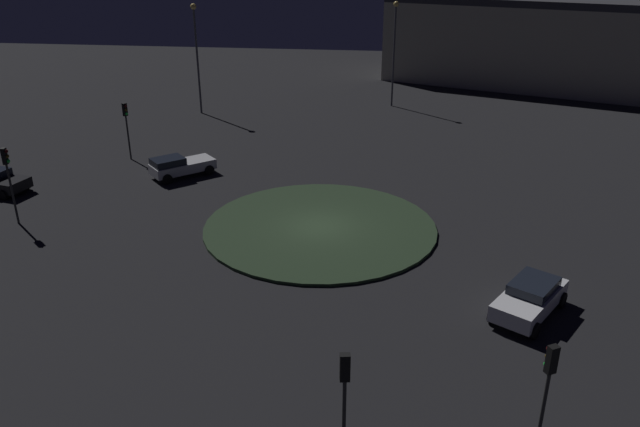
% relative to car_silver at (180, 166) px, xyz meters
% --- Properties ---
extents(ground_plane, '(120.71, 120.71, 0.00)m').
position_rel_car_silver_xyz_m(ground_plane, '(-6.97, -10.32, -0.75)').
color(ground_plane, black).
extents(roundabout_island, '(12.72, 12.72, 0.16)m').
position_rel_car_silver_xyz_m(roundabout_island, '(-6.97, -10.32, -0.67)').
color(roundabout_island, '#263823').
rests_on(roundabout_island, ground_plane).
extents(car_silver, '(4.08, 4.21, 1.42)m').
position_rel_car_silver_xyz_m(car_silver, '(0.00, 0.00, 0.00)').
color(car_silver, silver).
rests_on(car_silver, ground_plane).
extents(car_white, '(4.46, 3.71, 1.47)m').
position_rel_car_silver_xyz_m(car_white, '(-14.28, -20.14, 0.04)').
color(car_white, white).
rests_on(car_white, ground_plane).
extents(traffic_light_northeast, '(0.37, 0.40, 4.10)m').
position_rel_car_silver_xyz_m(traffic_light_northeast, '(2.95, 4.70, 2.17)').
color(traffic_light_northeast, '#2D2D2D').
rests_on(traffic_light_northeast, ground_plane).
extents(traffic_light_southwest, '(0.40, 0.37, 4.02)m').
position_rel_car_silver_xyz_m(traffic_light_southwest, '(-22.40, -18.96, 2.12)').
color(traffic_light_southwest, '#2D2D2D').
rests_on(traffic_light_southwest, ground_plane).
extents(traffic_light_west, '(0.38, 0.33, 3.74)m').
position_rel_car_silver_xyz_m(traffic_light_west, '(-23.15, -13.14, 1.93)').
color(traffic_light_west, '#2D2D2D').
rests_on(traffic_light_west, ground_plane).
extents(traffic_light_north, '(0.32, 0.37, 4.39)m').
position_rel_car_silver_xyz_m(traffic_light_north, '(-8.48, 6.43, 2.37)').
color(traffic_light_north, '#2D2D2D').
rests_on(traffic_light_north, ground_plane).
extents(streetlamp_northeast, '(0.51, 0.51, 9.55)m').
position_rel_car_silver_xyz_m(streetlamp_northeast, '(16.35, 3.64, 5.29)').
color(streetlamp_northeast, '#4C4C51').
rests_on(streetlamp_northeast, ground_plane).
extents(streetlamp_east, '(0.48, 0.48, 9.50)m').
position_rel_car_silver_xyz_m(streetlamp_east, '(21.30, -13.53, 5.08)').
color(streetlamp_east, '#4C4C51').
rests_on(streetlamp_east, ground_plane).
extents(store_building, '(21.74, 34.62, 9.10)m').
position_rel_car_silver_xyz_m(store_building, '(32.57, -29.39, 3.80)').
color(store_building, '#B7B299').
rests_on(store_building, ground_plane).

